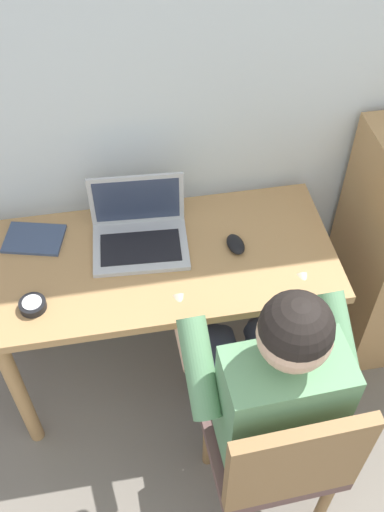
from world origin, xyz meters
The scene contains 8 objects.
wall_back centered at (0.00, 2.20, 1.25)m, with size 4.80×0.05×2.50m, color silver.
desk centered at (-0.38, 1.84, 0.63)m, with size 1.26×0.58×0.74m.
chair centered at (-0.10, 1.16, 0.50)m, with size 0.44×0.42×0.88m.
person_seated centered at (-0.11, 1.34, 0.68)m, with size 0.54×0.60×1.20m.
laptop centered at (-0.44, 1.93, 0.79)m, with size 0.36×0.27×0.24m.
computer_mouse centered at (-0.10, 1.84, 0.76)m, with size 0.06×0.10×0.03m, color black.
desk_clock centered at (-0.82, 1.69, 0.76)m, with size 0.09×0.09×0.03m.
notebook_pad centered at (-0.82, 2.00, 0.75)m, with size 0.21×0.15×0.01m, color #3D4C6B.
Camera 1 is at (-0.51, 0.43, 2.35)m, focal length 42.22 mm.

